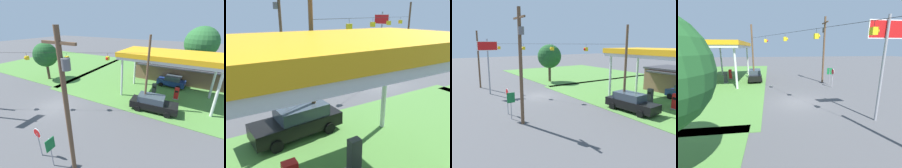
# 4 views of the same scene
# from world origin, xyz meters

# --- Properties ---
(ground_plane) EXTENTS (160.00, 160.00, 0.00)m
(ground_plane) POSITION_xyz_m (0.00, 0.00, 0.00)
(ground_plane) COLOR #4C4C4F
(grass_verge_opposite_corner) EXTENTS (24.00, 24.00, 0.04)m
(grass_verge_opposite_corner) POSITION_xyz_m (-16.00, 16.00, 0.02)
(grass_verge_opposite_corner) COLOR #4C7F38
(grass_verge_opposite_corner) RESTS_ON ground
(gas_station_canopy) EXTENTS (12.11, 6.21, 6.03)m
(gas_station_canopy) POSITION_xyz_m (11.02, 9.17, 5.51)
(gas_station_canopy) COLOR silver
(gas_station_canopy) RESTS_ON ground
(fuel_pump_near) EXTENTS (0.71, 0.56, 1.62)m
(fuel_pump_near) POSITION_xyz_m (9.55, 9.17, 0.77)
(fuel_pump_near) COLOR gray
(fuel_pump_near) RESTS_ON ground
(fuel_pump_far) EXTENTS (0.71, 0.56, 1.62)m
(fuel_pump_far) POSITION_xyz_m (12.48, 9.17, 0.77)
(fuel_pump_far) COLOR gray
(fuel_pump_far) RESTS_ON ground
(car_at_pumps_front) EXTENTS (5.31, 2.40, 1.84)m
(car_at_pumps_front) POSITION_xyz_m (10.47, 4.93, 0.95)
(car_at_pumps_front) COLOR black
(car_at_pumps_front) RESTS_ON ground
(stop_sign_roadside) EXTENTS (0.80, 0.08, 2.50)m
(stop_sign_roadside) POSITION_xyz_m (4.81, -5.50, 1.81)
(stop_sign_roadside) COLOR #99999E
(stop_sign_roadside) RESTS_ON ground
(stop_sign_overhead) EXTENTS (0.22, 2.52, 7.12)m
(stop_sign_overhead) POSITION_xyz_m (-4.44, -4.82, 5.18)
(stop_sign_overhead) COLOR gray
(stop_sign_overhead) RESTS_ON ground
(route_sign) EXTENTS (0.10, 0.70, 2.40)m
(route_sign) POSITION_xyz_m (6.33, -5.69, 1.71)
(route_sign) COLOR gray
(route_sign) RESTS_ON ground
(utility_pole_main) EXTENTS (2.20, 0.44, 9.36)m
(utility_pole_main) POSITION_xyz_m (7.96, -5.28, 5.24)
(utility_pole_main) COLOR brown
(utility_pole_main) RESTS_ON ground
(signal_span_gantry) EXTENTS (19.23, 10.24, 8.35)m
(signal_span_gantry) POSITION_xyz_m (0.00, -0.01, 4.57)
(signal_span_gantry) COLOR brown
(signal_span_gantry) RESTS_ON ground
(tree_west_verge) EXTENTS (4.04, 4.04, 6.38)m
(tree_west_verge) POSITION_xyz_m (-8.59, 6.36, 4.34)
(tree_west_verge) COLOR #4C3828
(tree_west_verge) RESTS_ON ground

